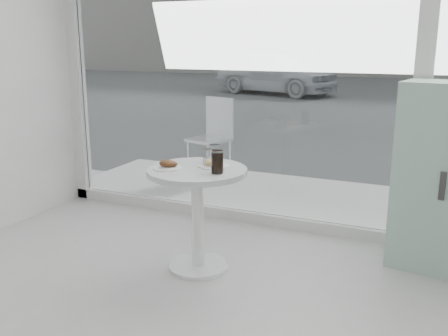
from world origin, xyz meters
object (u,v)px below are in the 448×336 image
at_px(mint_cabinet, 443,178).
at_px(water_tumbler_b, 214,154).
at_px(car_white, 275,72).
at_px(cola_glass, 217,162).
at_px(water_tumbler_a, 208,158).
at_px(plate_fritter, 168,165).
at_px(plate_donut, 213,164).
at_px(patio_chair, 213,133).
at_px(main_table, 197,198).

height_order(mint_cabinet, water_tumbler_b, mint_cabinet).
height_order(car_white, cola_glass, car_white).
relative_size(mint_cabinet, cola_glass, 8.68).
distance_m(water_tumbler_a, cola_glass, 0.25).
xyz_separation_m(plate_fritter, water_tumbler_b, (0.20, 0.35, 0.03)).
xyz_separation_m(plate_fritter, water_tumbler_a, (0.20, 0.22, 0.03)).
height_order(plate_donut, water_tumbler_b, water_tumbler_b).
height_order(patio_chair, water_tumbler_a, patio_chair).
xyz_separation_m(car_white, plate_fritter, (3.41, -12.76, 0.09)).
bearing_deg(patio_chair, car_white, 120.35).
distance_m(patio_chair, water_tumbler_b, 2.19).
distance_m(mint_cabinet, patio_chair, 2.92).
height_order(water_tumbler_a, cola_glass, cola_glass).
bearing_deg(cola_glass, car_white, 106.54).
bearing_deg(patio_chair, main_table, -51.62).
height_order(patio_chair, water_tumbler_b, patio_chair).
xyz_separation_m(patio_chair, plate_donut, (1.00, -2.12, 0.19)).
relative_size(car_white, plate_fritter, 20.10).
bearing_deg(patio_chair, cola_glass, -48.23).
relative_size(plate_fritter, water_tumbler_b, 1.60).
relative_size(main_table, plate_donut, 3.45).
xyz_separation_m(plate_donut, water_tumbler_a, (-0.06, 0.03, 0.03)).
bearing_deg(water_tumbler_b, water_tumbler_a, -87.06).
bearing_deg(plate_donut, water_tumbler_a, 151.67).
height_order(water_tumbler_b, cola_glass, cola_glass).
relative_size(main_table, car_white, 0.19).
bearing_deg(cola_glass, patio_chair, 115.80).
bearing_deg(car_white, main_table, -146.06).
bearing_deg(water_tumbler_b, cola_glass, -61.66).
bearing_deg(mint_cabinet, water_tumbler_b, -153.41).
distance_m(main_table, car_white, 13.17).
bearing_deg(plate_donut, mint_cabinet, 23.19).
distance_m(car_white, water_tumbler_a, 13.05).
relative_size(plate_donut, cola_glass, 1.41).
height_order(main_table, patio_chair, patio_chair).
distance_m(main_table, cola_glass, 0.35).
bearing_deg(mint_cabinet, patio_chair, 159.11).
bearing_deg(car_white, plate_donut, -145.59).
relative_size(patio_chair, plate_fritter, 4.69).
distance_m(mint_cabinet, water_tumbler_a, 1.71).
xyz_separation_m(main_table, car_white, (-3.59, 12.67, 0.15)).
xyz_separation_m(patio_chair, plate_fritter, (0.73, -2.31, 0.20)).
bearing_deg(patio_chair, water_tumbler_b, -48.64).
height_order(mint_cabinet, plate_donut, mint_cabinet).
bearing_deg(water_tumbler_a, car_white, 106.09).
bearing_deg(water_tumbler_a, patio_chair, 114.19).
distance_m(plate_donut, water_tumbler_b, 0.17).
bearing_deg(water_tumbler_a, cola_glass, -49.26).
height_order(patio_chair, plate_fritter, patio_chair).
relative_size(water_tumbler_a, cola_glass, 0.74).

